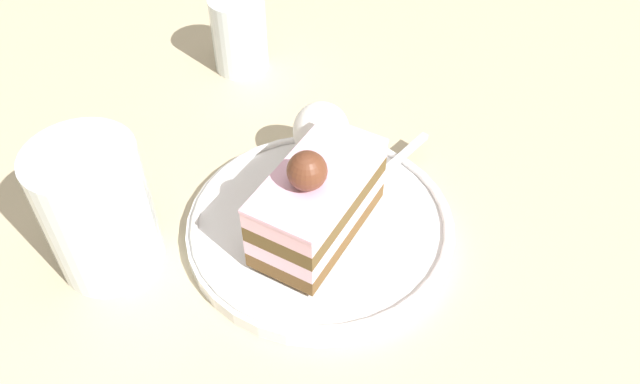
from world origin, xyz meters
name	(u,v)px	position (x,y,z in m)	size (l,w,h in m)	color
ground_plane	(301,217)	(0.00, 0.00, 0.00)	(2.40, 2.40, 0.00)	tan
dessert_plate	(320,225)	(0.00, 0.02, 0.01)	(0.22, 0.22, 0.02)	silver
cake_slice	(317,200)	(0.01, 0.03, 0.05)	(0.13, 0.09, 0.09)	brown
whipped_cream_dollop	(321,131)	(-0.05, -0.03, 0.04)	(0.05, 0.05, 0.05)	white
fork	(384,172)	(-0.07, 0.02, 0.02)	(0.12, 0.02, 0.00)	silver
drink_glass_near	(240,35)	(-0.10, -0.21, 0.04)	(0.06, 0.06, 0.08)	silver
drink_glass_far	(100,217)	(0.14, -0.07, 0.05)	(0.08, 0.08, 0.11)	silver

